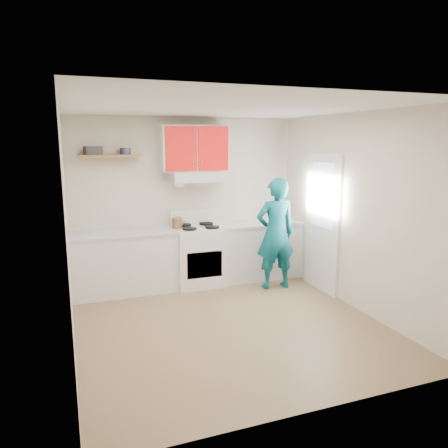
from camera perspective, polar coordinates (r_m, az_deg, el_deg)
name	(u,v)px	position (r m, az deg, el deg)	size (l,w,h in m)	color
floor	(228,323)	(5.46, 0.54, -13.08)	(3.80, 3.80, 0.00)	brown
ceiling	(228,108)	(5.01, 0.59, 15.25)	(3.60, 3.80, 0.04)	white
back_wall	(186,200)	(6.86, -5.09, 3.15)	(3.60, 0.04, 2.60)	beige
front_wall	(315,262)	(3.41, 12.02, -5.00)	(3.60, 0.04, 2.60)	beige
left_wall	(67,231)	(4.76, -20.16, -0.94)	(0.04, 3.80, 2.60)	beige
right_wall	(355,212)	(5.95, 16.99, 1.52)	(0.04, 3.80, 2.60)	beige
door	(323,223)	(6.54, 13.00, 0.09)	(0.05, 0.85, 2.05)	white
door_glass	(322,195)	(6.47, 12.96, 3.78)	(0.01, 0.55, 0.95)	white
counter_left	(125,263)	(6.55, -13.11, -5.07)	(1.52, 0.60, 0.90)	silver
counter_right	(258,250)	(7.13, 4.55, -3.50)	(1.32, 0.60, 0.90)	silver
stove	(198,256)	(6.75, -3.42, -4.24)	(0.76, 0.65, 0.92)	white
range_hood	(196,176)	(6.64, -3.81, 6.34)	(0.76, 0.44, 0.15)	silver
upper_cabinets	(194,148)	(6.67, -3.99, 10.01)	(1.02, 0.33, 0.70)	red
shelf	(111,156)	(6.45, -14.87, 8.76)	(0.90, 0.30, 0.04)	brown
books	(93,151)	(6.42, -17.06, 9.33)	(0.23, 0.17, 0.12)	#363037
tin	(125,151)	(6.50, -13.00, 9.43)	(0.16, 0.16, 0.10)	#333D4C
kettle	(179,221)	(6.72, -6.06, 0.37)	(0.19, 0.19, 0.16)	olive
crock	(177,224)	(6.55, -6.28, 0.02)	(0.15, 0.15, 0.18)	brown
cutting_board	(250,225)	(6.87, 3.44, -0.12)	(0.27, 0.20, 0.02)	olive
silicone_mat	(276,223)	(7.13, 6.90, 0.17)	(0.30, 0.25, 0.01)	red
person	(275,234)	(6.53, 6.87, -1.31)	(0.62, 0.41, 1.70)	#0B5869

